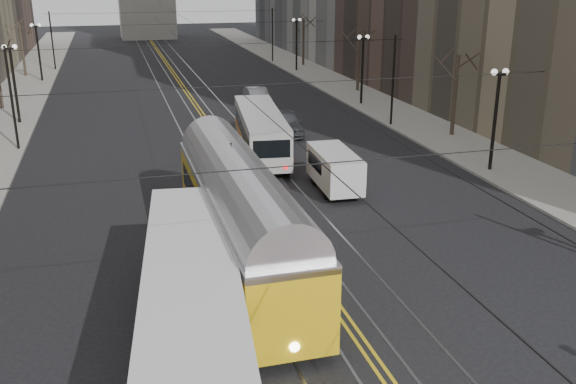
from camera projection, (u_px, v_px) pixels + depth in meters
sidewalk_left at (13, 106)px, 54.18m from camera, size 5.00×140.00×0.15m
sidewalk_right at (347, 89)px, 61.70m from camera, size 5.00×140.00×0.15m
streetcar_rails at (191, 98)px, 57.96m from camera, size 4.80×130.00×0.02m
centre_lines at (191, 98)px, 57.96m from camera, size 0.42×130.00×0.01m
lamp_posts at (220, 101)px, 42.24m from camera, size 27.60×57.20×5.60m
street_trees at (205, 85)px, 48.16m from camera, size 31.68×53.28×5.60m
trolley_wires at (206, 72)px, 47.46m from camera, size 25.96×120.00×6.60m
transit_bus at (193, 307)px, 18.80m from camera, size 4.04×12.90×3.17m
streetcar at (241, 225)px, 24.48m from camera, size 2.80×14.69×3.46m
rear_bus at (261, 134)px, 39.50m from camera, size 3.59×10.99×2.81m
cargo_van at (334, 171)px, 33.34m from camera, size 2.05×4.83×2.10m
sedan_grey at (286, 122)px, 44.95m from camera, size 2.47×5.10×1.68m
sedan_silver at (257, 97)px, 54.34m from camera, size 1.65×4.69×1.54m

